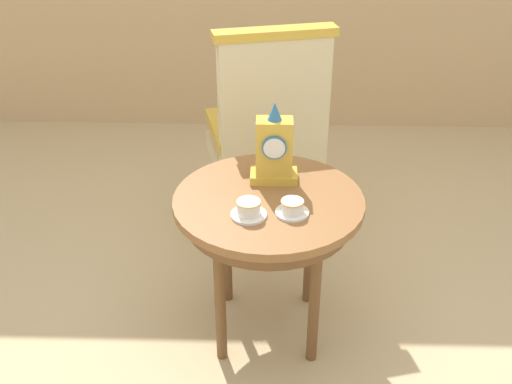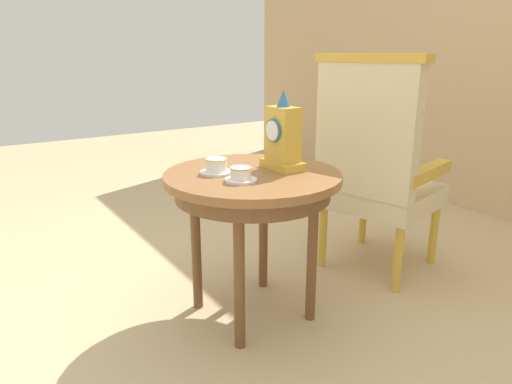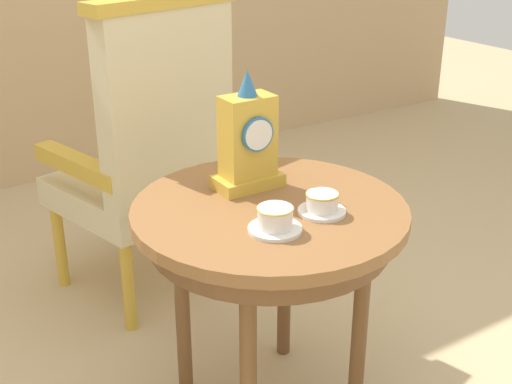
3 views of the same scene
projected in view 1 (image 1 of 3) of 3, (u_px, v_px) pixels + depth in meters
name	position (u px, v px, depth m)	size (l,w,h in m)	color
ground_plane	(265.00, 334.00, 2.69)	(10.00, 10.00, 0.00)	tan
side_table	(268.00, 214.00, 2.43)	(0.75, 0.75, 0.66)	brown
teacup_left	(249.00, 209.00, 2.27)	(0.14, 0.14, 0.06)	white
teacup_right	(292.00, 208.00, 2.28)	(0.13, 0.13, 0.06)	white
mantel_clock	(274.00, 150.00, 2.45)	(0.19, 0.11, 0.34)	gold
armchair	(268.00, 131.00, 3.08)	(0.65, 0.65, 1.14)	beige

